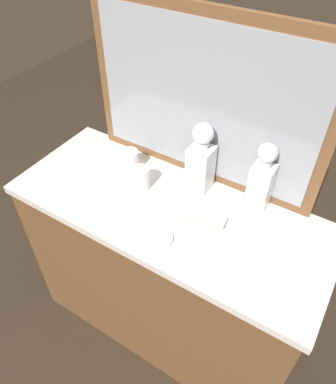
# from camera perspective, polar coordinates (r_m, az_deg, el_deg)

# --- Properties ---
(ground_plane) EXTENTS (6.00, 6.00, 0.00)m
(ground_plane) POSITION_cam_1_polar(r_m,az_deg,el_deg) (2.14, -0.00, -18.78)
(ground_plane) COLOR #2D2319
(dresser) EXTENTS (1.27, 0.52, 0.87)m
(dresser) POSITION_cam_1_polar(r_m,az_deg,el_deg) (1.77, -0.00, -12.17)
(dresser) COLOR brown
(dresser) RESTS_ON ground_plane
(dresser_mirror) EXTENTS (0.96, 0.03, 0.67)m
(dresser_mirror) POSITION_cam_1_polar(r_m,az_deg,el_deg) (1.40, 5.42, 13.53)
(dresser_mirror) COLOR brown
(dresser_mirror) RESTS_ON dresser
(crystal_decanter_far_left) EXTENTS (0.09, 0.09, 0.30)m
(crystal_decanter_far_left) POSITION_cam_1_polar(r_m,az_deg,el_deg) (1.45, 5.04, 4.38)
(crystal_decanter_far_left) COLOR white
(crystal_decanter_far_left) RESTS_ON dresser
(crystal_decanter_center) EXTENTS (0.08, 0.08, 0.30)m
(crystal_decanter_center) POSITION_cam_1_polar(r_m,az_deg,el_deg) (1.40, 14.04, 1.19)
(crystal_decanter_center) COLOR white
(crystal_decanter_center) RESTS_ON dresser
(crystal_tumbler_left) EXTENTS (0.07, 0.07, 0.09)m
(crystal_tumbler_left) POSITION_cam_1_polar(r_m,az_deg,el_deg) (1.59, -5.78, 4.76)
(crystal_tumbler_left) COLOR white
(crystal_tumbler_left) RESTS_ON dresser
(crystal_tumbler_right) EXTENTS (0.07, 0.07, 0.10)m
(crystal_tumbler_right) POSITION_cam_1_polar(r_m,az_deg,el_deg) (1.49, -4.22, 1.92)
(crystal_tumbler_right) COLOR white
(crystal_tumbler_right) RESTS_ON dresser
(silver_brush_right) EXTENTS (0.17, 0.07, 0.02)m
(silver_brush_right) POSITION_cam_1_polar(r_m,az_deg,el_deg) (1.39, 5.58, -4.00)
(silver_brush_right) COLOR #B7A88C
(silver_brush_right) RESTS_ON dresser
(porcelain_dish) EXTENTS (0.08, 0.08, 0.01)m
(porcelain_dish) POSITION_cam_1_polar(r_m,az_deg,el_deg) (1.32, -0.88, -7.23)
(porcelain_dish) COLOR silver
(porcelain_dish) RESTS_ON dresser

